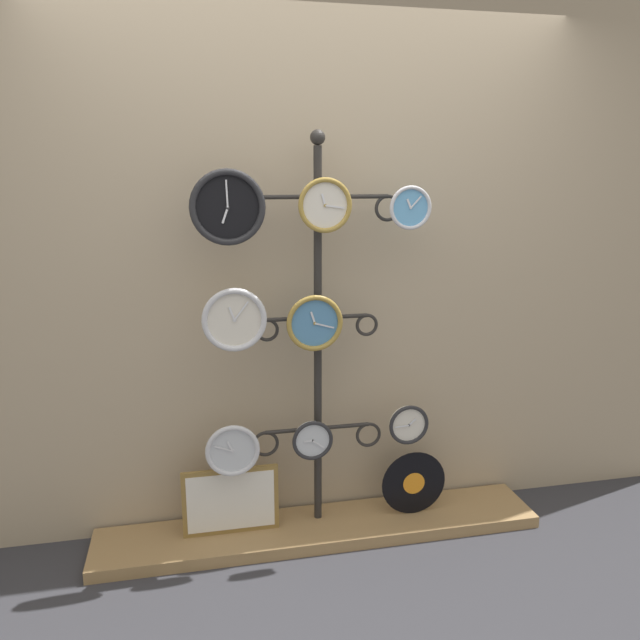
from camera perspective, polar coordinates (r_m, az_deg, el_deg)
ground_plane at (r=3.02m, az=1.54°, el=-22.40°), size 12.00×12.00×0.00m
shop_wall at (r=3.03m, az=-0.83°, el=6.43°), size 4.40×0.04×2.80m
low_shelf at (r=3.29m, az=0.04°, el=-18.51°), size 2.20×0.36×0.06m
display_stand at (r=3.06m, az=-0.20°, el=-8.06°), size 0.78×0.40×1.95m
clock_top_left at (r=2.70m, az=-8.45°, el=10.15°), size 0.32×0.04×0.32m
clock_top_center at (r=2.78m, az=0.46°, el=10.44°), size 0.24×0.04×0.24m
clock_top_right at (r=2.87m, az=8.24°, el=10.12°), size 0.20×0.04×0.20m
clock_middle_left at (r=2.76m, az=-7.84°, el=0.02°), size 0.29×0.04×0.29m
clock_middle_center at (r=2.85m, az=-0.50°, el=-0.27°), size 0.26×0.04×0.26m
clock_bottom_left at (r=2.97m, az=-8.00°, el=-11.72°), size 0.25×0.04×0.25m
clock_bottom_center at (r=3.02m, az=-0.69°, el=-10.92°), size 0.20×0.04×0.20m
clock_bottom_right at (r=3.13m, az=8.09°, el=-9.44°), size 0.20×0.04×0.20m
vinyl_record at (r=3.30m, az=8.56°, el=-14.52°), size 0.34×0.01×0.34m
picture_frame at (r=3.14m, az=-8.15°, el=-16.06°), size 0.46×0.02×0.33m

